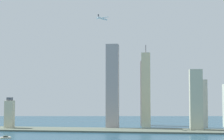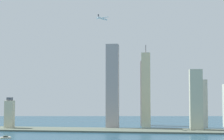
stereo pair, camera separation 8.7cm
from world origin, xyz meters
TOP-DOWN VIEW (x-y plane):
  - waterfront_pier at (0.00, 519.70)m, footprint 907.00×58.94m
  - skyscraper_0 at (127.65, 593.21)m, footprint 20.35×12.17m
  - skyscraper_2 at (12.28, 590.13)m, footprint 18.54×13.51m
  - skyscraper_3 at (6.83, 626.32)m, footprint 14.04×17.57m
  - skyscraper_4 at (-255.85, 522.38)m, footprint 16.43×14.45m
  - skyscraper_5 at (107.41, 534.15)m, footprint 23.66×18.28m
  - skyscraper_6 at (-54.86, 558.92)m, footprint 25.12×23.09m
  - boat_0 at (-211.79, 404.27)m, footprint 16.80×12.48m
  - airplane at (-74.86, 552.36)m, footprint 27.54×28.14m

SIDE VIEW (x-z plane):
  - waterfront_pier at x=0.00m, z-range 0.00..2.95m
  - boat_0 at x=-211.79m, z-range -0.55..3.71m
  - skyscraper_4 at x=-255.85m, z-range -1.93..61.06m
  - skyscraper_0 at x=127.65m, z-range 0.00..99.19m
  - skyscraper_5 at x=107.41m, z-range 0.00..117.10m
  - skyscraper_3 at x=6.83m, z-range 0.00..140.71m
  - skyscraper_2 at x=12.28m, z-range -8.29..164.30m
  - skyscraper_6 at x=-54.86m, z-range 0.00..170.33m
  - airplane at x=-74.86m, z-range 219.10..227.43m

